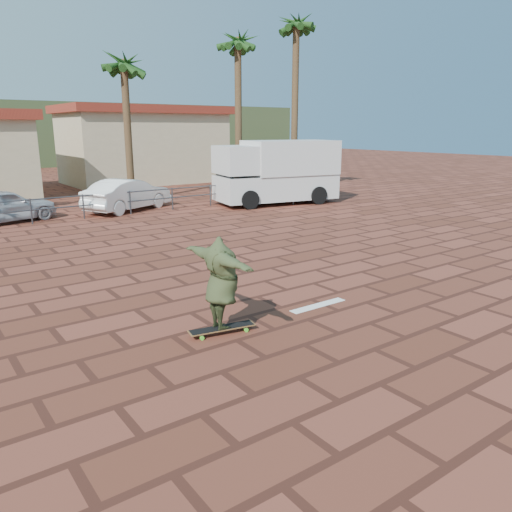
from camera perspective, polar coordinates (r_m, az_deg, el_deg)
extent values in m
plane|color=brown|center=(11.04, 0.18, -4.69)|extent=(120.00, 120.00, 0.00)
cube|color=white|center=(10.59, 7.12, -5.63)|extent=(1.40, 0.22, 0.01)
cylinder|color=#47494F|center=(21.07, -24.30, 4.66)|extent=(0.06, 0.06, 1.00)
cylinder|color=#47494F|center=(21.55, -19.11, 5.34)|extent=(0.06, 0.06, 1.00)
cylinder|color=#47494F|center=(22.20, -14.17, 5.95)|extent=(0.06, 0.06, 1.00)
cylinder|color=#47494F|center=(23.01, -9.54, 6.47)|extent=(0.06, 0.06, 1.00)
cylinder|color=#47494F|center=(23.96, -5.24, 6.92)|extent=(0.06, 0.06, 1.00)
cylinder|color=#47494F|center=(25.04, -1.28, 7.30)|extent=(0.06, 0.06, 1.00)
cylinder|color=#47494F|center=(26.22, 2.35, 7.62)|extent=(0.06, 0.06, 1.00)
cylinder|color=#47494F|center=(27.50, 5.65, 7.88)|extent=(0.06, 0.06, 1.00)
cylinder|color=#47494F|center=(21.49, -19.21, 6.53)|extent=(24.00, 0.05, 0.05)
cylinder|color=#47494F|center=(21.54, -19.12, 5.47)|extent=(24.00, 0.05, 0.05)
cylinder|color=brown|center=(25.79, -14.41, 13.20)|extent=(0.36, 0.36, 6.50)
sphere|color=#234B19|center=(25.96, -14.90, 20.49)|extent=(2.40, 2.40, 2.40)
cylinder|color=brown|center=(27.06, -2.02, 15.05)|extent=(0.36, 0.36, 7.80)
sphere|color=#234B19|center=(27.39, -2.10, 23.34)|extent=(2.40, 2.40, 2.40)
cylinder|color=brown|center=(28.09, 4.45, 16.01)|extent=(0.36, 0.36, 8.80)
sphere|color=#234B19|center=(28.56, 4.64, 24.97)|extent=(2.40, 2.40, 2.40)
cube|color=beige|center=(35.40, -12.69, 11.90)|extent=(10.00, 6.00, 4.50)
cube|color=maroon|center=(35.39, -12.92, 15.94)|extent=(10.60, 6.60, 0.50)
cube|color=olive|center=(9.13, -3.91, -8.21)|extent=(1.26, 0.50, 0.02)
cube|color=black|center=(9.13, -3.91, -8.14)|extent=(1.21, 0.47, 0.00)
cube|color=silver|center=(9.01, -6.45, -8.82)|extent=(0.10, 0.21, 0.03)
cube|color=silver|center=(9.29, -1.43, -7.99)|extent=(0.10, 0.21, 0.03)
cylinder|color=#5ADB2E|center=(8.92, -6.19, -9.31)|extent=(0.08, 0.05, 0.08)
cylinder|color=#5ADB2E|center=(9.13, -6.70, -8.73)|extent=(0.08, 0.05, 0.08)
cylinder|color=#5ADB2E|center=(9.20, -1.12, -8.45)|extent=(0.08, 0.05, 0.08)
cylinder|color=#5ADB2E|center=(9.41, -1.74, -7.92)|extent=(0.08, 0.05, 0.08)
imported|color=#364123|center=(8.84, -4.00, -3.07)|extent=(0.58, 2.08, 1.69)
cube|color=silver|center=(24.69, 2.31, 7.91)|extent=(6.16, 3.43, 1.19)
cube|color=silver|center=(24.92, 3.91, 11.19)|extent=(4.70, 3.25, 1.62)
cube|color=silver|center=(23.70, -2.14, 10.91)|extent=(2.14, 2.65, 1.29)
cube|color=black|center=(23.47, -3.73, 9.67)|extent=(0.41, 1.81, 0.70)
cylinder|color=black|center=(22.88, -0.73, 6.45)|extent=(0.90, 0.46, 0.86)
cylinder|color=black|center=(24.94, -2.90, 7.10)|extent=(0.90, 0.46, 0.86)
cylinder|color=black|center=(24.61, 7.12, 6.91)|extent=(0.90, 0.46, 0.86)
cylinder|color=black|center=(26.54, 4.50, 7.52)|extent=(0.90, 0.46, 0.86)
imported|color=#AEB0B5|center=(21.88, -26.89, 5.14)|extent=(4.18, 2.58, 1.33)
imported|color=white|center=(23.21, -14.43, 6.81)|extent=(4.54, 3.19, 1.42)
cylinder|color=gray|center=(24.29, 4.31, 8.24)|extent=(0.05, 0.05, 2.01)
cube|color=#193FB2|center=(24.22, 4.35, 10.18)|extent=(0.41, 0.11, 0.41)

